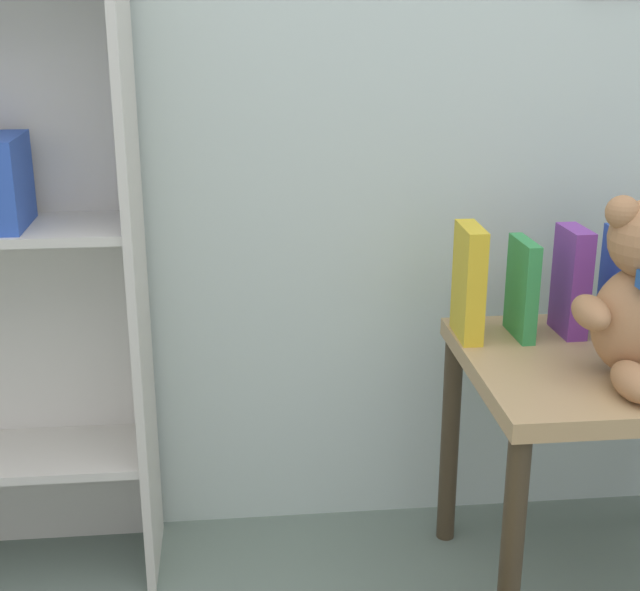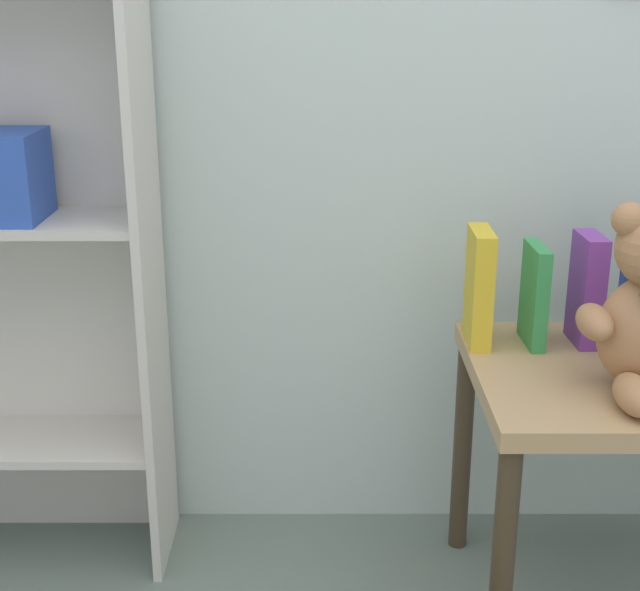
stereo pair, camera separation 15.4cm
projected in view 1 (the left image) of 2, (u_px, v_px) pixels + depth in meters
display_table at (615, 395)px, 1.71m from camera, size 0.57×0.50×0.52m
book_standing_yellow at (471, 282)px, 1.75m from camera, size 0.04×0.13×0.23m
book_standing_green at (522, 289)px, 1.76m from camera, size 0.03×0.12×0.20m
book_standing_purple at (571, 281)px, 1.77m from camera, size 0.05×0.11×0.22m
book_standing_blue at (623, 283)px, 1.77m from camera, size 0.05×0.14×0.21m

